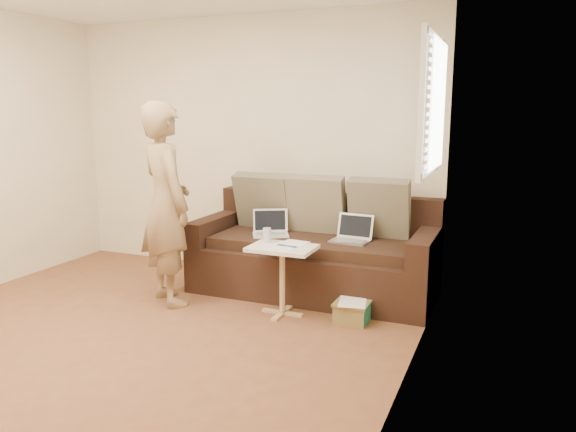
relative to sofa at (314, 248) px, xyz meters
The scene contains 16 objects.
floor 2.04m from the sofa, 116.89° to the right, with size 4.50×4.50×0.00m, color brown.
wall_back 1.34m from the sofa, 152.18° to the left, with size 4.00×4.00×0.00m, color beige.
wall_right 2.26m from the sofa, 58.21° to the right, with size 4.50×4.50×0.00m, color beige.
window_blinds 1.67m from the sofa, 14.68° to the right, with size 0.12×0.88×1.08m, color white, non-canonical shape.
sofa is the anchor object (origin of this frame).
pillow_left 0.73m from the sofa, 161.63° to the left, with size 0.55×0.14×0.55m, color brown, non-canonical shape.
pillow_mid 0.42m from the sofa, 103.80° to the left, with size 0.55×0.14×0.55m, color #676549, non-canonical shape.
pillow_right 0.69m from the sofa, 21.38° to the left, with size 0.55×0.14×0.55m, color brown, non-canonical shape.
laptop_silver 0.37m from the sofa, ahead, with size 0.33×0.24×0.22m, color #B7BABC, non-canonical shape.
laptop_white 0.42m from the sofa, 168.13° to the right, with size 0.33×0.24×0.24m, color white, non-canonical shape.
person 1.38m from the sofa, 146.34° to the right, with size 0.64×0.43×1.75m, color olive.
side_table 0.65m from the sofa, 94.01° to the right, with size 0.53×0.37×0.58m, color silver, non-canonical shape.
drinking_glass 0.63m from the sofa, 111.55° to the right, with size 0.07×0.07×0.12m, color silver, non-canonical shape.
scissors 0.66m from the sofa, 89.97° to the right, with size 0.18×0.10×0.02m, color silver, non-canonical shape.
paper_on_table 0.58m from the sofa, 90.23° to the right, with size 0.21×0.30×0.00m, color white, non-canonical shape.
striped_box 0.86m from the sofa, 46.86° to the right, with size 0.27×0.27×0.17m, color orange, non-canonical shape.
Camera 1 is at (2.55, -2.85, 1.66)m, focal length 34.29 mm.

